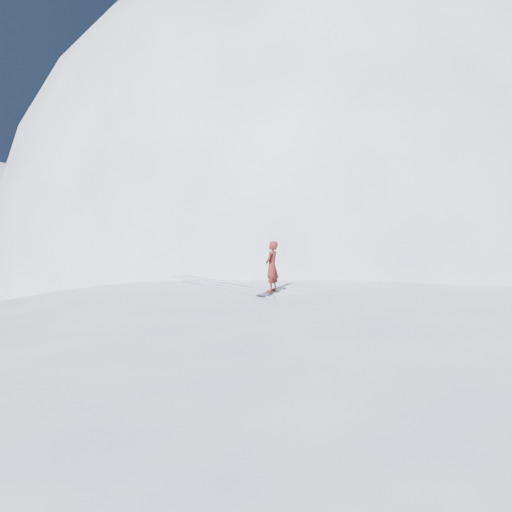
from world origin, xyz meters
The scene contains 8 objects.
ground centered at (0.00, 0.00, 0.00)m, with size 400.00×400.00×0.00m, color white.
near_ridge centered at (1.00, 3.00, 0.00)m, with size 36.00×28.00×4.80m, color white.
summit_peak centered at (22.00, 26.00, 0.00)m, with size 60.00×56.00×56.00m, color white.
peak_shoulder centered at (10.00, 20.00, 0.00)m, with size 28.00×24.00×18.00m, color white.
wind_bumps centered at (-0.56, 2.12, 0.00)m, with size 16.00×14.40×1.00m.
snowboard centered at (-0.20, 3.40, 2.41)m, with size 1.69×0.32×0.03m, color black.
snowboarder centered at (-0.20, 3.40, 3.25)m, with size 0.60×0.39×1.64m, color maroon.
board_tracks centered at (-0.69, 5.42, 2.42)m, with size 2.43×5.92×0.04m.
Camera 1 is at (-8.25, -8.91, 5.08)m, focal length 32.00 mm.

